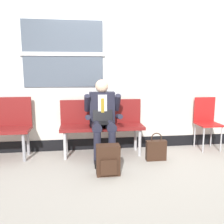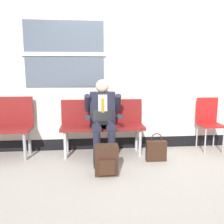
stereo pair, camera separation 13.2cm
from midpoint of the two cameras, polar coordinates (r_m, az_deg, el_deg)
The scene contains 7 objects.
ground_plane at distance 3.73m, azimuth 1.55°, elevation -11.99°, with size 18.00×18.00×0.00m, color #9E9991.
station_wall at distance 4.23m, azimuth -0.20°, elevation 12.27°, with size 5.99×0.17×3.16m.
bench_with_person at distance 4.02m, azimuth -3.38°, elevation -2.35°, with size 1.36×0.42×0.90m.
person_seated at distance 3.80m, azimuth -3.19°, elevation -1.14°, with size 0.57×0.70×1.24m.
backpack at distance 3.28m, azimuth -2.12°, elevation -11.36°, with size 0.31×0.21×0.41m.
handbag at distance 3.84m, azimuth 9.39°, elevation -8.82°, with size 0.31×0.10×0.44m.
folding_chair at distance 4.57m, azimuth 20.60°, elevation -1.38°, with size 0.38×0.38×0.91m.
Camera 1 is at (-0.62, -3.41, 1.39)m, focal length 38.74 mm.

